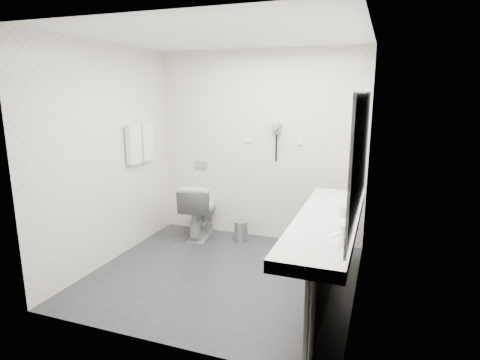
% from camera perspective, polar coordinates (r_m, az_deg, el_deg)
% --- Properties ---
extents(floor, '(2.80, 2.80, 0.00)m').
position_cam_1_polar(floor, '(4.52, -2.51, -13.36)').
color(floor, '#28282D').
rests_on(floor, ground).
extents(ceiling, '(2.80, 2.80, 0.00)m').
position_cam_1_polar(ceiling, '(4.09, -2.86, 19.93)').
color(ceiling, white).
rests_on(ceiling, wall_back).
extents(wall_back, '(2.80, 0.00, 2.80)m').
position_cam_1_polar(wall_back, '(5.33, 2.72, 4.78)').
color(wall_back, silver).
rests_on(wall_back, floor).
extents(wall_front, '(2.80, 0.00, 2.80)m').
position_cam_1_polar(wall_front, '(2.99, -12.28, -1.80)').
color(wall_front, silver).
rests_on(wall_front, floor).
extents(wall_left, '(0.00, 2.60, 2.60)m').
position_cam_1_polar(wall_left, '(4.83, -18.21, 3.33)').
color(wall_left, silver).
rests_on(wall_left, floor).
extents(wall_right, '(0.00, 2.60, 2.60)m').
position_cam_1_polar(wall_right, '(3.82, 17.11, 1.05)').
color(wall_right, silver).
rests_on(wall_right, floor).
extents(vanity_counter, '(0.55, 2.20, 0.10)m').
position_cam_1_polar(vanity_counter, '(3.76, 12.29, -5.94)').
color(vanity_counter, white).
rests_on(vanity_counter, floor).
extents(vanity_panel, '(0.03, 2.15, 0.75)m').
position_cam_1_polar(vanity_panel, '(3.92, 12.36, -11.88)').
color(vanity_panel, gray).
rests_on(vanity_panel, floor).
extents(vanity_post_near, '(0.06, 0.06, 0.75)m').
position_cam_1_polar(vanity_post_near, '(3.00, 10.06, -19.94)').
color(vanity_post_near, silver).
rests_on(vanity_post_near, floor).
extents(vanity_post_far, '(0.06, 0.06, 0.75)m').
position_cam_1_polar(vanity_post_far, '(4.87, 14.41, -6.99)').
color(vanity_post_far, silver).
rests_on(vanity_post_far, floor).
extents(mirror, '(0.02, 2.20, 1.05)m').
position_cam_1_polar(mirror, '(3.59, 16.89, 3.59)').
color(mirror, '#B2BCC6').
rests_on(mirror, wall_right).
extents(basin_near, '(0.40, 0.31, 0.05)m').
position_cam_1_polar(basin_near, '(3.15, 10.65, -8.97)').
color(basin_near, white).
rests_on(basin_near, vanity_counter).
extents(basin_far, '(0.40, 0.31, 0.05)m').
position_cam_1_polar(basin_far, '(4.37, 13.49, -2.90)').
color(basin_far, white).
rests_on(basin_far, vanity_counter).
extents(faucet_near, '(0.04, 0.04, 0.15)m').
position_cam_1_polar(faucet_near, '(3.09, 14.32, -7.75)').
color(faucet_near, silver).
rests_on(faucet_near, vanity_counter).
extents(faucet_far, '(0.04, 0.04, 0.15)m').
position_cam_1_polar(faucet_far, '(4.33, 16.11, -1.96)').
color(faucet_far, silver).
rests_on(faucet_far, vanity_counter).
extents(soap_bottle_a, '(0.07, 0.07, 0.11)m').
position_cam_1_polar(soap_bottle_a, '(3.79, 14.47, -4.30)').
color(soap_bottle_a, white).
rests_on(soap_bottle_a, vanity_counter).
extents(glass_left, '(0.07, 0.07, 0.10)m').
position_cam_1_polar(glass_left, '(3.91, 15.64, -3.85)').
color(glass_left, silver).
rests_on(glass_left, vanity_counter).
extents(toilet, '(0.54, 0.81, 0.76)m').
position_cam_1_polar(toilet, '(5.53, -5.80, -4.25)').
color(toilet, white).
rests_on(toilet, floor).
extents(flush_plate, '(0.18, 0.02, 0.12)m').
position_cam_1_polar(flush_plate, '(5.67, -5.59, 2.15)').
color(flush_plate, '#B2B5BA').
rests_on(flush_plate, wall_back).
extents(pedal_bin, '(0.24, 0.24, 0.26)m').
position_cam_1_polar(pedal_bin, '(5.39, 0.21, -7.39)').
color(pedal_bin, '#B2B5BA').
rests_on(pedal_bin, floor).
extents(bin_lid, '(0.19, 0.19, 0.02)m').
position_cam_1_polar(bin_lid, '(5.35, 0.21, -6.00)').
color(bin_lid, '#B2B5BA').
rests_on(bin_lid, pedal_bin).
extents(towel_rail, '(0.02, 0.62, 0.02)m').
position_cam_1_polar(towel_rail, '(5.21, -14.27, 7.54)').
color(towel_rail, silver).
rests_on(towel_rail, wall_left).
extents(towel_near, '(0.07, 0.24, 0.48)m').
position_cam_1_polar(towel_near, '(5.11, -14.92, 4.93)').
color(towel_near, white).
rests_on(towel_near, towel_rail).
extents(towel_far, '(0.07, 0.24, 0.48)m').
position_cam_1_polar(towel_far, '(5.34, -13.21, 5.34)').
color(towel_far, white).
rests_on(towel_far, towel_rail).
extents(dryer_cradle, '(0.10, 0.04, 0.14)m').
position_cam_1_polar(dryer_cradle, '(5.21, 5.30, 7.32)').
color(dryer_cradle, gray).
rests_on(dryer_cradle, wall_back).
extents(dryer_barrel, '(0.08, 0.14, 0.08)m').
position_cam_1_polar(dryer_barrel, '(5.14, 5.10, 7.59)').
color(dryer_barrel, gray).
rests_on(dryer_barrel, dryer_cradle).
extents(dryer_cord, '(0.02, 0.02, 0.35)m').
position_cam_1_polar(dryer_cord, '(5.22, 5.20, 4.57)').
color(dryer_cord, black).
rests_on(dryer_cord, dryer_cradle).
extents(switch_plate_a, '(0.09, 0.02, 0.09)m').
position_cam_1_polar(switch_plate_a, '(5.35, 1.15, 5.91)').
color(switch_plate_a, white).
rests_on(switch_plate_a, wall_back).
extents(switch_plate_b, '(0.09, 0.02, 0.09)m').
position_cam_1_polar(switch_plate_b, '(5.17, 8.54, 5.53)').
color(switch_plate_b, white).
rests_on(switch_plate_b, wall_back).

